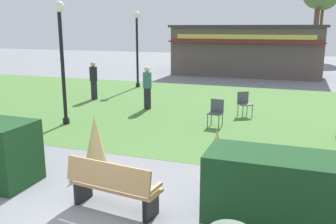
{
  "coord_description": "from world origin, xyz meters",
  "views": [
    {
      "loc": [
        3.14,
        -4.78,
        3.2
      ],
      "look_at": [
        0.09,
        3.76,
        1.09
      ],
      "focal_mm": 39.24,
      "sensor_mm": 36.0,
      "label": 1
    }
  ],
  "objects_px": {
    "person_strolling": "(147,88)",
    "cafe_chair_center": "(244,102)",
    "person_standing": "(94,80)",
    "food_kiosk": "(248,50)",
    "lamppost_mid": "(61,48)",
    "lamppost_far": "(137,40)",
    "parked_car_west_slot": "(200,55)",
    "park_bench": "(113,185)",
    "parked_car_center_slot": "(257,56)",
    "cafe_chair_east": "(216,110)"
  },
  "relations": [
    {
      "from": "food_kiosk",
      "to": "cafe_chair_center",
      "type": "bearing_deg",
      "value": -82.67
    },
    {
      "from": "park_bench",
      "to": "parked_car_west_slot",
      "type": "distance_m",
      "value": 29.27
    },
    {
      "from": "food_kiosk",
      "to": "cafe_chair_center",
      "type": "xyz_separation_m",
      "value": [
        1.64,
        -12.73,
        -1.14
      ]
    },
    {
      "from": "cafe_chair_center",
      "to": "park_bench",
      "type": "bearing_deg",
      "value": -98.0
    },
    {
      "from": "lamppost_far",
      "to": "parked_car_center_slot",
      "type": "height_order",
      "value": "lamppost_far"
    },
    {
      "from": "parked_car_west_slot",
      "to": "parked_car_center_slot",
      "type": "relative_size",
      "value": 1.0
    },
    {
      "from": "person_standing",
      "to": "parked_car_center_slot",
      "type": "distance_m",
      "value": 20.35
    },
    {
      "from": "park_bench",
      "to": "person_standing",
      "type": "distance_m",
      "value": 10.61
    },
    {
      "from": "cafe_chair_east",
      "to": "cafe_chair_center",
      "type": "distance_m",
      "value": 1.88
    },
    {
      "from": "lamppost_mid",
      "to": "cafe_chair_center",
      "type": "xyz_separation_m",
      "value": [
        5.49,
        3.19,
        -2.0
      ]
    },
    {
      "from": "food_kiosk",
      "to": "parked_car_west_slot",
      "type": "relative_size",
      "value": 2.31
    },
    {
      "from": "parked_car_west_slot",
      "to": "parked_car_center_slot",
      "type": "height_order",
      "value": "same"
    },
    {
      "from": "lamppost_far",
      "to": "parked_car_west_slot",
      "type": "height_order",
      "value": "lamppost_far"
    },
    {
      "from": "parked_car_west_slot",
      "to": "lamppost_far",
      "type": "bearing_deg",
      "value": -87.61
    },
    {
      "from": "park_bench",
      "to": "food_kiosk",
      "type": "xyz_separation_m",
      "value": [
        -0.51,
        20.76,
        1.19
      ]
    },
    {
      "from": "lamppost_mid",
      "to": "parked_car_center_slot",
      "type": "bearing_deg",
      "value": 81.26
    },
    {
      "from": "cafe_chair_east",
      "to": "parked_car_west_slot",
      "type": "relative_size",
      "value": 0.21
    },
    {
      "from": "food_kiosk",
      "to": "person_standing",
      "type": "relative_size",
      "value": 5.86
    },
    {
      "from": "lamppost_mid",
      "to": "lamppost_far",
      "type": "distance_m",
      "value": 8.02
    },
    {
      "from": "park_bench",
      "to": "person_standing",
      "type": "xyz_separation_m",
      "value": [
        -5.71,
        8.94,
        0.38
      ]
    },
    {
      "from": "cafe_chair_east",
      "to": "parked_car_center_slot",
      "type": "height_order",
      "value": "parked_car_center_slot"
    },
    {
      "from": "lamppost_mid",
      "to": "park_bench",
      "type": "bearing_deg",
      "value": -47.97
    },
    {
      "from": "food_kiosk",
      "to": "person_strolling",
      "type": "distance_m",
      "value": 13.05
    },
    {
      "from": "park_bench",
      "to": "lamppost_mid",
      "type": "relative_size",
      "value": 0.44
    },
    {
      "from": "park_bench",
      "to": "person_strolling",
      "type": "height_order",
      "value": "person_strolling"
    },
    {
      "from": "park_bench",
      "to": "cafe_chair_east",
      "type": "height_order",
      "value": "park_bench"
    },
    {
      "from": "cafe_chair_center",
      "to": "parked_car_west_slot",
      "type": "xyz_separation_m",
      "value": [
        -7.09,
        20.62,
        0.12
      ]
    },
    {
      "from": "parked_car_center_slot",
      "to": "lamppost_mid",
      "type": "bearing_deg",
      "value": -98.74
    },
    {
      "from": "cafe_chair_east",
      "to": "food_kiosk",
      "type": "bearing_deg",
      "value": 93.87
    },
    {
      "from": "person_strolling",
      "to": "lamppost_mid",
      "type": "bearing_deg",
      "value": 103.93
    },
    {
      "from": "cafe_chair_center",
      "to": "person_strolling",
      "type": "distance_m",
      "value": 3.81
    },
    {
      "from": "food_kiosk",
      "to": "lamppost_mid",
      "type": "bearing_deg",
      "value": -103.59
    },
    {
      "from": "lamppost_mid",
      "to": "parked_car_center_slot",
      "type": "distance_m",
      "value": 24.17
    },
    {
      "from": "lamppost_mid",
      "to": "cafe_chair_east",
      "type": "bearing_deg",
      "value": 16.51
    },
    {
      "from": "person_standing",
      "to": "parked_car_center_slot",
      "type": "height_order",
      "value": "person_standing"
    },
    {
      "from": "lamppost_far",
      "to": "cafe_chair_east",
      "type": "xyz_separation_m",
      "value": [
        5.77,
        -6.54,
        -2.0
      ]
    },
    {
      "from": "food_kiosk",
      "to": "person_standing",
      "type": "height_order",
      "value": "food_kiosk"
    },
    {
      "from": "park_bench",
      "to": "food_kiosk",
      "type": "distance_m",
      "value": 20.8
    },
    {
      "from": "park_bench",
      "to": "person_strolling",
      "type": "relative_size",
      "value": 1.04
    },
    {
      "from": "person_strolling",
      "to": "person_standing",
      "type": "xyz_separation_m",
      "value": [
        -3.04,
        1.03,
        0.0
      ]
    },
    {
      "from": "person_strolling",
      "to": "cafe_chair_center",
      "type": "bearing_deg",
      "value": -135.51
    },
    {
      "from": "person_standing",
      "to": "lamppost_far",
      "type": "bearing_deg",
      "value": -144.26
    },
    {
      "from": "lamppost_far",
      "to": "lamppost_mid",
      "type": "bearing_deg",
      "value": -83.3
    },
    {
      "from": "person_standing",
      "to": "parked_car_center_slot",
      "type": "relative_size",
      "value": 0.4
    },
    {
      "from": "parked_car_west_slot",
      "to": "parked_car_center_slot",
      "type": "bearing_deg",
      "value": 0.04
    },
    {
      "from": "person_strolling",
      "to": "parked_car_west_slot",
      "type": "relative_size",
      "value": 0.39
    },
    {
      "from": "cafe_chair_center",
      "to": "parked_car_west_slot",
      "type": "distance_m",
      "value": 21.81
    },
    {
      "from": "park_bench",
      "to": "parked_car_center_slot",
      "type": "height_order",
      "value": "parked_car_center_slot"
    },
    {
      "from": "lamppost_far",
      "to": "parked_car_west_slot",
      "type": "relative_size",
      "value": 0.94
    },
    {
      "from": "parked_car_center_slot",
      "to": "cafe_chair_center",
      "type": "bearing_deg",
      "value": -84.94
    }
  ]
}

